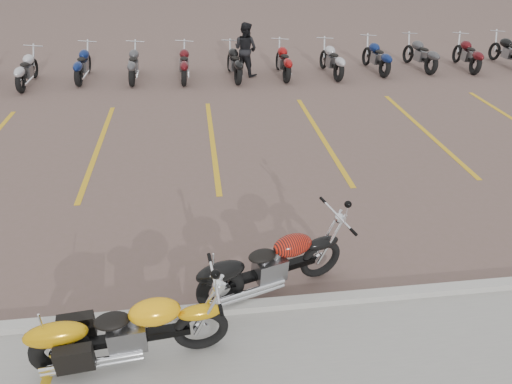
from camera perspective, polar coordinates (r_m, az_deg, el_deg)
ground at (r=8.69m, az=-3.68°, el=-4.58°), size 100.00×100.00×0.00m
curb at (r=7.07m, az=-2.52°, el=-13.13°), size 60.00×0.18×0.12m
parking_stripes at (r=12.22m, az=-5.01°, el=5.83°), size 38.00×5.50×0.01m
yellow_cruiser at (r=6.35m, az=-14.61°, el=-15.17°), size 2.34×0.43×0.96m
flame_cruiser at (r=7.12m, az=1.33°, el=-8.52°), size 2.21×0.83×0.94m
person_b at (r=17.33m, az=-1.20°, el=16.00°), size 1.08×1.06×1.75m
bg_bike_row at (r=17.26m, az=-2.71°, el=14.81°), size 20.49×2.01×1.10m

